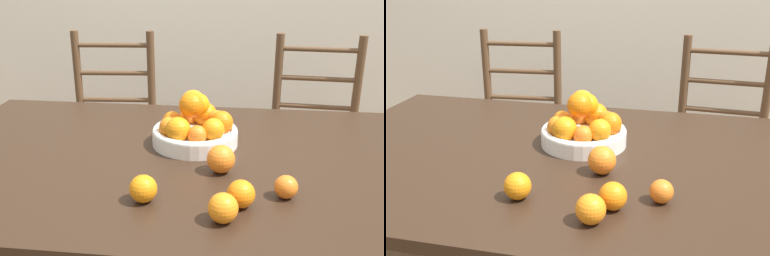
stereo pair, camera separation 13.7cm
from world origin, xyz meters
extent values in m
cube|color=black|center=(0.00, 0.00, 0.73)|extent=(1.59, 1.03, 0.03)
cylinder|color=black|center=(-0.72, 0.43, 0.35)|extent=(0.07, 0.07, 0.71)
cylinder|color=black|center=(0.72, 0.43, 0.35)|extent=(0.07, 0.07, 0.71)
cylinder|color=white|center=(0.07, 0.11, 0.77)|extent=(0.28, 0.28, 0.05)
torus|color=white|center=(0.07, 0.11, 0.79)|extent=(0.28, 0.28, 0.02)
sphere|color=orange|center=(0.15, 0.11, 0.82)|extent=(0.08, 0.08, 0.08)
sphere|color=orange|center=(0.13, 0.16, 0.81)|extent=(0.06, 0.06, 0.06)
sphere|color=orange|center=(0.09, 0.19, 0.82)|extent=(0.08, 0.08, 0.08)
sphere|color=orange|center=(0.03, 0.19, 0.81)|extent=(0.06, 0.06, 0.06)
sphere|color=orange|center=(-0.01, 0.14, 0.81)|extent=(0.06, 0.06, 0.06)
sphere|color=orange|center=(-0.01, 0.07, 0.81)|extent=(0.07, 0.07, 0.07)
sphere|color=orange|center=(0.02, 0.03, 0.82)|extent=(0.08, 0.08, 0.08)
sphere|color=orange|center=(0.08, 0.02, 0.81)|extent=(0.06, 0.06, 0.06)
sphere|color=orange|center=(0.13, 0.05, 0.82)|extent=(0.07, 0.07, 0.07)
sphere|color=orange|center=(0.08, 0.11, 0.88)|extent=(0.07, 0.07, 0.07)
sphere|color=orange|center=(0.06, 0.12, 0.88)|extent=(0.08, 0.08, 0.08)
sphere|color=orange|center=(0.06, 0.08, 0.88)|extent=(0.08, 0.08, 0.08)
sphere|color=orange|center=(-0.02, -0.29, 0.78)|extent=(0.07, 0.07, 0.07)
sphere|color=orange|center=(0.34, -0.23, 0.77)|extent=(0.06, 0.06, 0.06)
sphere|color=orange|center=(0.22, -0.29, 0.78)|extent=(0.07, 0.07, 0.07)
sphere|color=orange|center=(0.18, -0.36, 0.78)|extent=(0.07, 0.07, 0.07)
sphere|color=orange|center=(0.16, -0.10, 0.78)|extent=(0.08, 0.08, 0.08)
cylinder|color=#513823|center=(-0.60, 0.56, 0.24)|extent=(0.04, 0.04, 0.48)
cylinder|color=#513823|center=(-0.23, 0.59, 0.24)|extent=(0.04, 0.04, 0.48)
cylinder|color=#513823|center=(-0.63, 0.92, 0.49)|extent=(0.04, 0.04, 0.99)
cylinder|color=#513823|center=(-0.26, 0.95, 0.49)|extent=(0.04, 0.04, 0.99)
cube|color=#513823|center=(-0.43, 0.75, 0.50)|extent=(0.45, 0.43, 0.04)
cylinder|color=#513823|center=(-0.45, 0.93, 0.63)|extent=(0.38, 0.06, 0.02)
cylinder|color=#513823|center=(-0.45, 0.93, 0.77)|extent=(0.38, 0.06, 0.02)
cylinder|color=#513823|center=(-0.45, 0.93, 0.92)|extent=(0.38, 0.06, 0.02)
cylinder|color=#513823|center=(0.36, 0.59, 0.24)|extent=(0.04, 0.04, 0.48)
cylinder|color=#513823|center=(0.74, 0.56, 0.24)|extent=(0.04, 0.04, 0.48)
cylinder|color=#513823|center=(0.38, 0.95, 0.49)|extent=(0.04, 0.04, 0.99)
cylinder|color=#513823|center=(0.76, 0.92, 0.49)|extent=(0.04, 0.04, 0.99)
cube|color=#513823|center=(0.56, 0.75, 0.50)|extent=(0.45, 0.43, 0.04)
cylinder|color=#513823|center=(0.57, 0.93, 0.63)|extent=(0.38, 0.05, 0.02)
cylinder|color=#513823|center=(0.57, 0.93, 0.77)|extent=(0.38, 0.05, 0.02)
cylinder|color=#513823|center=(0.57, 0.93, 0.92)|extent=(0.38, 0.05, 0.02)
camera|label=1|loc=(0.22, -1.26, 1.31)|focal=42.00mm
camera|label=2|loc=(0.35, -1.24, 1.31)|focal=42.00mm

